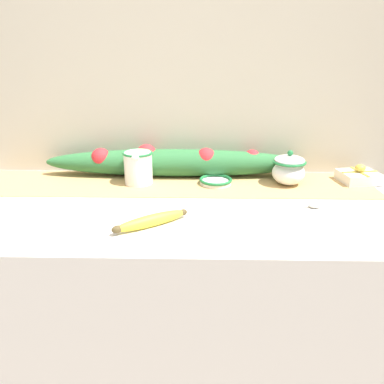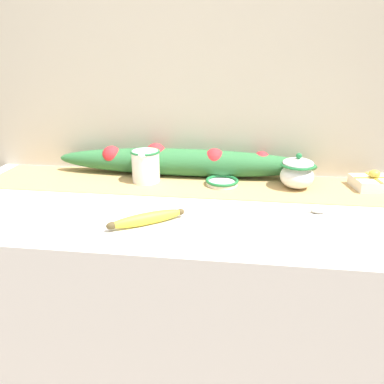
% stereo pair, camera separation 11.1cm
% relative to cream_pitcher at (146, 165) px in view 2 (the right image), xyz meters
% --- Properties ---
extents(countertop, '(1.52, 0.65, 0.88)m').
position_rel_cream_pitcher_xyz_m(countertop, '(0.12, -0.18, -0.50)').
color(countertop, silver).
rests_on(countertop, ground_plane).
extents(back_wall, '(2.32, 0.04, 2.40)m').
position_rel_cream_pitcher_xyz_m(back_wall, '(0.12, 0.17, 0.26)').
color(back_wall, '#B7AD99').
rests_on(back_wall, ground_plane).
extents(table_runner, '(1.40, 0.27, 0.00)m').
position_rel_cream_pitcher_xyz_m(table_runner, '(0.12, -0.00, -0.06)').
color(table_runner, tan).
rests_on(table_runner, countertop).
extents(cream_pitcher, '(0.10, 0.12, 0.12)m').
position_rel_cream_pitcher_xyz_m(cream_pitcher, '(0.00, 0.00, 0.00)').
color(cream_pitcher, white).
rests_on(cream_pitcher, countertop).
extents(sugar_bowl, '(0.12, 0.12, 0.12)m').
position_rel_cream_pitcher_xyz_m(sugar_bowl, '(0.53, -0.00, -0.01)').
color(sugar_bowl, white).
rests_on(sugar_bowl, countertop).
extents(small_dish, '(0.12, 0.12, 0.02)m').
position_rel_cream_pitcher_xyz_m(small_dish, '(0.27, -0.00, -0.05)').
color(small_dish, white).
rests_on(small_dish, countertop).
extents(banana, '(0.20, 0.15, 0.03)m').
position_rel_cream_pitcher_xyz_m(banana, '(0.09, -0.34, -0.05)').
color(banana, yellow).
rests_on(banana, countertop).
extents(spoon, '(0.15, 0.03, 0.01)m').
position_rel_cream_pitcher_xyz_m(spoon, '(0.55, -0.20, -0.06)').
color(spoon, '#A89E89').
rests_on(spoon, countertop).
extents(gift_box, '(0.15, 0.13, 0.06)m').
position_rel_cream_pitcher_xyz_m(gift_box, '(0.79, 0.03, -0.04)').
color(gift_box, silver).
rests_on(gift_box, countertop).
extents(poinsettia_garland, '(0.97, 0.11, 0.12)m').
position_rel_cream_pitcher_xyz_m(poinsettia_garland, '(0.12, 0.08, -0.01)').
color(poinsettia_garland, '#2D6B38').
rests_on(poinsettia_garland, countertop).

